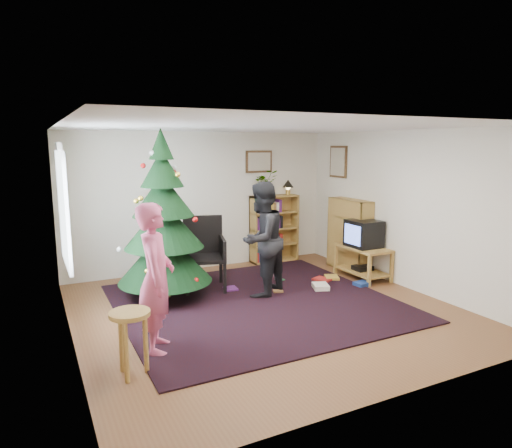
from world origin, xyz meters
name	(u,v)px	position (x,y,z in m)	size (l,w,h in m)	color
floor	(266,310)	(0.00, 0.00, 0.00)	(5.00, 5.00, 0.00)	brown
ceiling	(266,127)	(0.00, 0.00, 2.50)	(5.00, 5.00, 0.00)	white
wall_back	(202,201)	(0.00, 2.50, 1.25)	(5.00, 0.02, 2.50)	silver
wall_front	(401,264)	(0.00, -2.50, 1.25)	(5.00, 0.02, 2.50)	silver
wall_left	(66,238)	(-2.50, 0.00, 1.25)	(0.02, 5.00, 2.50)	silver
wall_right	(405,210)	(2.50, 0.00, 1.25)	(0.02, 5.00, 2.50)	silver
rug	(256,302)	(0.00, 0.30, 0.01)	(3.80, 3.60, 0.02)	black
window_pane	(63,209)	(-2.47, 0.60, 1.50)	(0.04, 1.20, 1.40)	silver
curtain	(63,202)	(-2.43, 1.30, 1.50)	(0.06, 0.35, 1.60)	white
picture_back	(259,162)	(1.15, 2.48, 1.95)	(0.55, 0.03, 0.42)	#4C3319
picture_right	(338,162)	(2.48, 1.75, 1.95)	(0.03, 0.50, 0.60)	#4C3319
christmas_tree	(164,230)	(-1.11, 1.10, 1.04)	(1.38, 1.38, 2.51)	#3F2816
bookshelf_back	(274,228)	(1.42, 2.34, 0.66)	(0.95, 0.30, 1.30)	#A8833C
bookshelf_right	(349,234)	(2.34, 1.17, 0.66)	(0.30, 0.95, 1.30)	#A8833C
tv_stand	(363,259)	(2.22, 0.63, 0.33)	(0.53, 0.96, 0.55)	#A8833C
crt_tv	(364,233)	(2.22, 0.63, 0.78)	(0.49, 0.52, 0.46)	black
armchair	(201,250)	(-0.45, 1.34, 0.63)	(0.78, 0.79, 1.15)	black
stool	(130,326)	(-2.04, -1.02, 0.52)	(0.40, 0.40, 0.67)	#A8833C
person_standing	(156,278)	(-1.66, -0.57, 0.83)	(0.61, 0.40, 1.67)	#CF537D
person_by_chair	(262,239)	(0.24, 0.59, 0.87)	(0.84, 0.66, 1.73)	black
potted_plant	(265,183)	(1.22, 2.34, 1.55)	(0.45, 0.39, 0.50)	gray
table_lamp	(288,185)	(1.72, 2.34, 1.50)	(0.22, 0.22, 0.29)	#A57F33
floor_clutter	(304,283)	(1.07, 0.69, 0.04)	(2.19, 1.05, 0.08)	#A51E19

